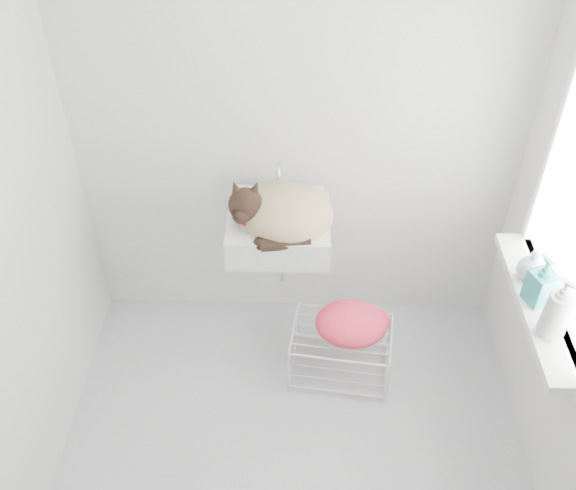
{
  "coord_description": "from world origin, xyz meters",
  "views": [
    {
      "loc": [
        0.01,
        -1.72,
        2.78
      ],
      "look_at": [
        -0.03,
        0.5,
        0.88
      ],
      "focal_mm": 40.69,
      "sensor_mm": 36.0,
      "label": 1
    }
  ],
  "objects_px": {
    "wire_rack": "(341,351)",
    "cat": "(281,213)",
    "bottle_a": "(549,334)",
    "bottle_b": "(536,300)",
    "sink": "(279,217)",
    "bottle_c": "(528,277)"
  },
  "relations": [
    {
      "from": "wire_rack",
      "to": "bottle_b",
      "type": "relative_size",
      "value": 2.24
    },
    {
      "from": "sink",
      "to": "cat",
      "type": "xyz_separation_m",
      "value": [
        0.01,
        -0.02,
        0.04
      ]
    },
    {
      "from": "sink",
      "to": "cat",
      "type": "distance_m",
      "value": 0.05
    },
    {
      "from": "bottle_a",
      "to": "bottle_b",
      "type": "bearing_deg",
      "value": 90.0
    },
    {
      "from": "sink",
      "to": "bottle_a",
      "type": "distance_m",
      "value": 1.3
    },
    {
      "from": "cat",
      "to": "wire_rack",
      "type": "xyz_separation_m",
      "value": [
        0.31,
        -0.21,
        -0.74
      ]
    },
    {
      "from": "cat",
      "to": "sink",
      "type": "bearing_deg",
      "value": 131.33
    },
    {
      "from": "wire_rack",
      "to": "bottle_a",
      "type": "relative_size",
      "value": 2.05
    },
    {
      "from": "sink",
      "to": "bottle_b",
      "type": "bearing_deg",
      "value": -26.22
    },
    {
      "from": "wire_rack",
      "to": "bottle_c",
      "type": "relative_size",
      "value": 3.33
    },
    {
      "from": "wire_rack",
      "to": "bottle_b",
      "type": "xyz_separation_m",
      "value": [
        0.76,
        -0.3,
        0.7
      ]
    },
    {
      "from": "bottle_a",
      "to": "bottle_b",
      "type": "relative_size",
      "value": 1.09
    },
    {
      "from": "cat",
      "to": "wire_rack",
      "type": "height_order",
      "value": "cat"
    },
    {
      "from": "wire_rack",
      "to": "cat",
      "type": "bearing_deg",
      "value": 145.52
    },
    {
      "from": "bottle_b",
      "to": "cat",
      "type": "bearing_deg",
      "value": 154.32
    },
    {
      "from": "bottle_a",
      "to": "wire_rack",
      "type": "bearing_deg",
      "value": 147.44
    },
    {
      "from": "sink",
      "to": "bottle_c",
      "type": "relative_size",
      "value": 3.3
    },
    {
      "from": "bottle_a",
      "to": "cat",
      "type": "bearing_deg",
      "value": 146.87
    },
    {
      "from": "bottle_a",
      "to": "bottle_b",
      "type": "height_order",
      "value": "bottle_a"
    },
    {
      "from": "bottle_b",
      "to": "wire_rack",
      "type": "bearing_deg",
      "value": 158.39
    },
    {
      "from": "bottle_a",
      "to": "bottle_c",
      "type": "relative_size",
      "value": 1.63
    },
    {
      "from": "cat",
      "to": "bottle_b",
      "type": "bearing_deg",
      "value": -16.77
    }
  ]
}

